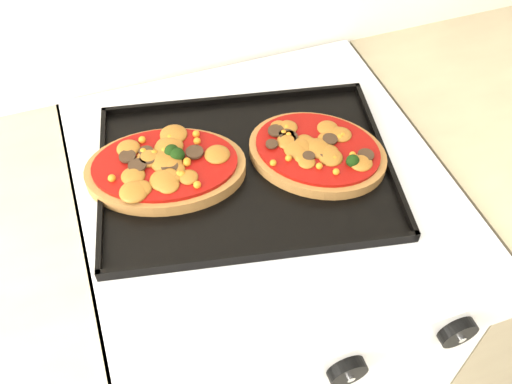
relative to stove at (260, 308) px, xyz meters
name	(u,v)px	position (x,y,z in m)	size (l,w,h in m)	color
stove	(260,308)	(0.00, 0.00, 0.00)	(0.60, 0.60, 0.91)	white
control_panel	(336,360)	(0.00, -0.31, 0.40)	(0.60, 0.02, 0.09)	white
knob_center	(347,371)	(0.01, -0.33, 0.40)	(0.06, 0.06, 0.02)	black
knob_right	(458,332)	(0.18, -0.33, 0.40)	(0.06, 0.06, 0.02)	black
baking_tray	(246,169)	(-0.02, 0.01, 0.47)	(0.47, 0.35, 0.02)	black
pizza_left	(165,167)	(-0.15, 0.04, 0.48)	(0.26, 0.17, 0.04)	#A57139
pizza_right	(317,151)	(0.10, 0.00, 0.48)	(0.23, 0.18, 0.03)	#A57139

